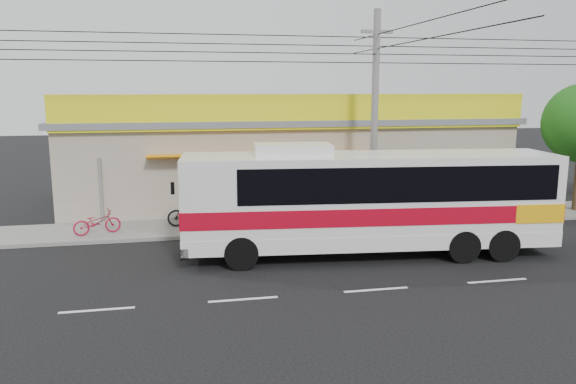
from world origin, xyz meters
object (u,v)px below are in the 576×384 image
Objects in this scene: coach_bus at (375,196)px; utility_pole at (376,49)px; motorbike_red at (97,222)px; motorbike_dark at (190,213)px.

utility_pole is at bearing 76.41° from coach_bus.
coach_bus is 7.17× the size of motorbike_red.
coach_bus reaches higher than motorbike_dark.
motorbike_red is at bearing 179.42° from utility_pole.
motorbike_red is 0.97× the size of motorbike_dark.
utility_pole is (11.62, -0.12, 6.94)m from motorbike_red.
utility_pole is at bearing -108.77° from motorbike_red.
motorbike_dark is at bearing 146.98° from coach_bus.
utility_pole reaches higher than motorbike_red.
utility_pole is (1.49, 4.32, 5.41)m from coach_bus.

